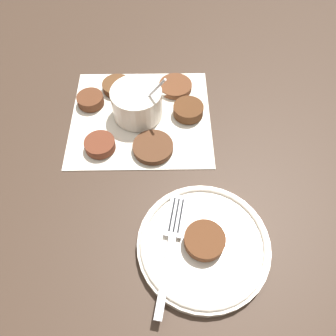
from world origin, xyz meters
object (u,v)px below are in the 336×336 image
Objects in this scene: sauce_bowl at (137,104)px; serving_plate at (203,244)px; fork at (172,238)px; fritter_on_plate at (205,240)px.

sauce_bowl reaches higher than serving_plate.
sauce_bowl is 0.59× the size of fork.
sauce_bowl is 0.55× the size of serving_plate.
sauce_bowl is 0.31m from fritter_on_plate.
serving_plate is 0.05m from fork.
serving_plate is 0.02m from fritter_on_plate.
sauce_bowl is at bearing 111.64° from fritter_on_plate.
serving_plate is at bearing -174.67° from fritter_on_plate.
sauce_bowl is 0.31m from serving_plate.
fork is (0.07, -0.28, -0.01)m from sauce_bowl.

